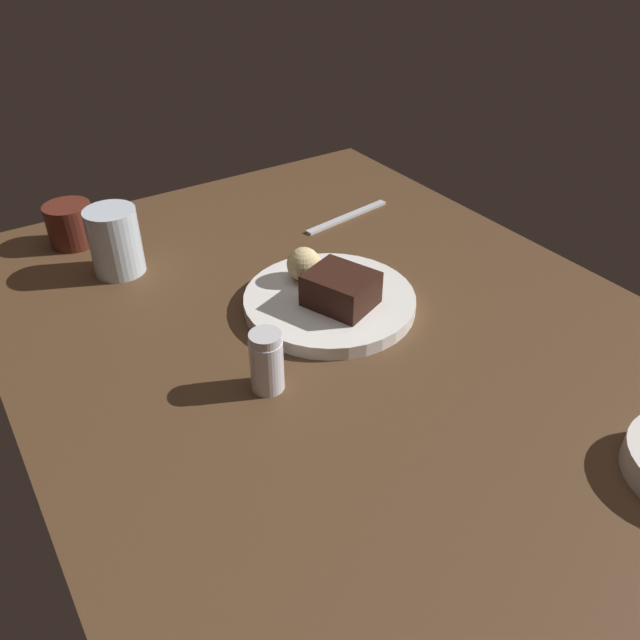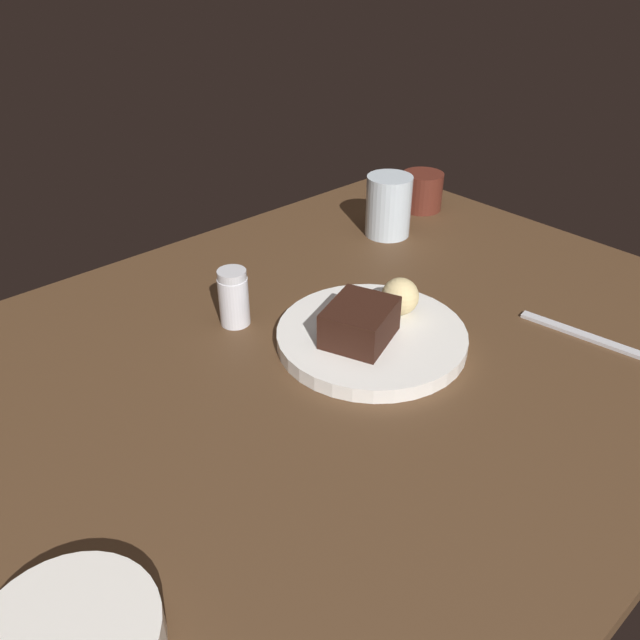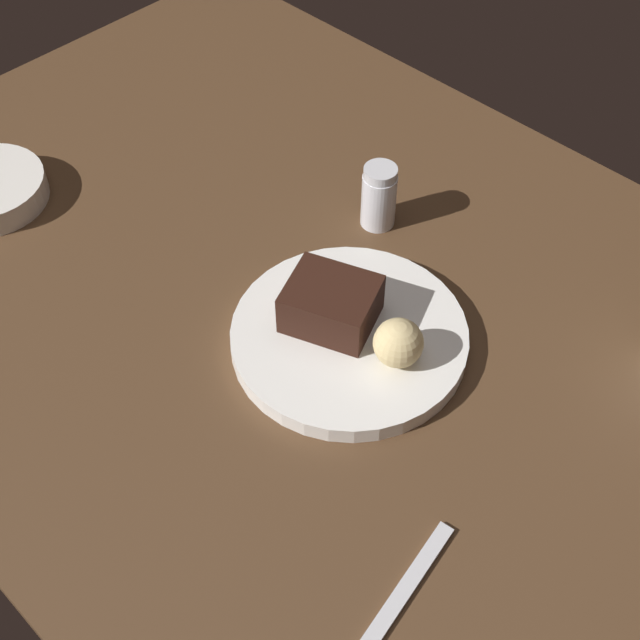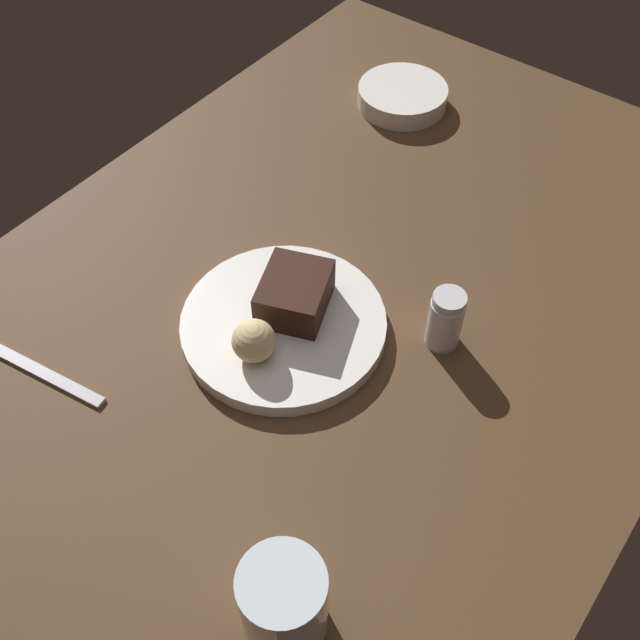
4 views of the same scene
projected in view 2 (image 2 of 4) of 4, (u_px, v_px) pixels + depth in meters
dining_table at (310, 374)px, 79.79cm from camera, size 120.00×84.00×3.00cm
dessert_plate at (371, 337)px, 82.45cm from camera, size 24.74×24.74×1.98cm
chocolate_cake_slice at (360, 322)px, 79.12cm from camera, size 11.16×10.35×4.78cm
bread_roll at (400, 296)px, 84.29cm from camera, size 5.06×5.06×5.06cm
salt_shaker at (234, 298)px, 85.05cm from camera, size 4.10×4.10×8.06cm
water_glass at (388, 206)px, 108.89cm from camera, size 7.83×7.83×10.49cm
coffee_cup at (422, 191)px, 119.53cm from camera, size 7.69×7.69×6.99cm
butter_knife at (591, 338)px, 83.56cm from camera, size 4.26×18.99×0.50cm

